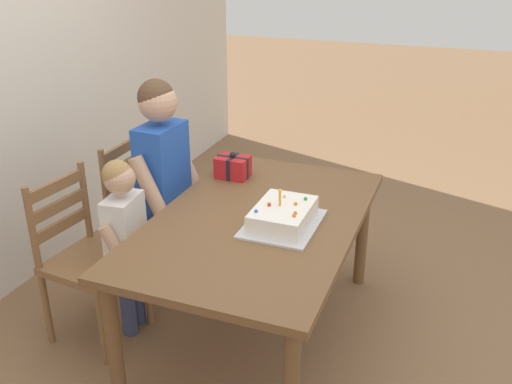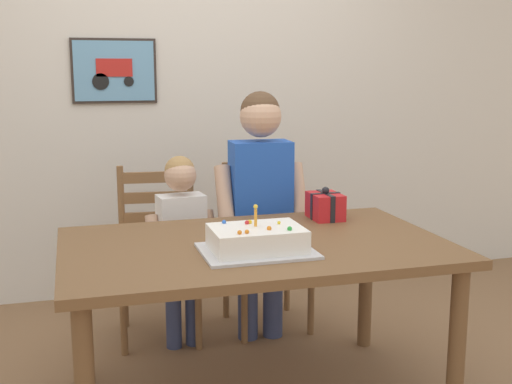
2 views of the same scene
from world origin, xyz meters
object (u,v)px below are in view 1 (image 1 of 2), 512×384
object	(u,v)px
dining_table	(258,232)
child_younger	(125,231)
gift_box_red_large	(233,167)
chair_right	(146,211)
child_older	(163,169)
chair_left	(87,258)
birthday_cake	(283,216)

from	to	relation	value
dining_table	child_younger	bearing A→B (deg)	106.73
gift_box_red_large	chair_right	distance (m)	0.63
dining_table	gift_box_red_large	xyz separation A→B (m)	(0.45, 0.33, 0.15)
child_older	gift_box_red_large	bearing A→B (deg)	-56.12
chair_left	chair_right	bearing A→B (deg)	0.02
birthday_cake	chair_right	xyz separation A→B (m)	(0.34, 1.00, -0.30)
gift_box_red_large	chair_right	size ratio (longest dim) A/B	0.21
chair_left	child_older	world-z (taller)	child_older
gift_box_red_large	child_older	xyz separation A→B (m)	(-0.23, 0.34, 0.02)
chair_right	chair_left	bearing A→B (deg)	-179.98
gift_box_red_large	dining_table	bearing A→B (deg)	-143.69
birthday_cake	gift_box_red_large	size ratio (longest dim) A/B	2.27
gift_box_red_large	chair_left	distance (m)	0.97
gift_box_red_large	chair_left	world-z (taller)	chair_left
birthday_cake	gift_box_red_large	xyz separation A→B (m)	(0.48, 0.47, 0.01)
dining_table	child_older	distance (m)	0.72
chair_right	child_younger	bearing A→B (deg)	-159.30
child_older	child_younger	bearing A→B (deg)	179.90
dining_table	birthday_cake	bearing A→B (deg)	-103.59
dining_table	gift_box_red_large	distance (m)	0.57
dining_table	chair_right	bearing A→B (deg)	70.61
birthday_cake	child_younger	size ratio (longest dim) A/B	0.44
birthday_cake	chair_left	xyz separation A→B (m)	(-0.26, 1.00, -0.30)
chair_left	dining_table	bearing A→B (deg)	-70.79
gift_box_red_large	child_older	size ratio (longest dim) A/B	0.15
dining_table	chair_left	distance (m)	0.92
gift_box_red_large	chair_left	size ratio (longest dim) A/B	0.21
birthday_cake	child_younger	world-z (taller)	child_younger
chair_left	child_older	size ratio (longest dim) A/B	0.69
birthday_cake	chair_left	world-z (taller)	chair_left
gift_box_red_large	chair_right	bearing A→B (deg)	105.39
child_older	child_younger	world-z (taller)	child_older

